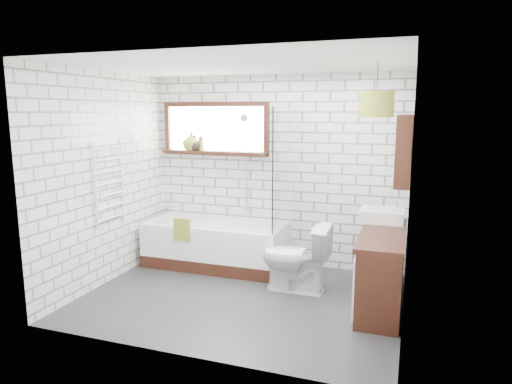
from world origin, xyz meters
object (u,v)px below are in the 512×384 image
(bathtub, at_px, (216,244))
(vanity, at_px, (382,269))
(basin, at_px, (382,215))
(pendant, at_px, (376,104))
(toilet, at_px, (296,257))

(bathtub, bearing_deg, vanity, -15.57)
(bathtub, xyz_separation_m, basin, (2.12, -0.11, 0.57))
(basin, bearing_deg, pendant, -96.24)
(pendant, bearing_deg, bathtub, 160.56)
(pendant, bearing_deg, basin, 83.76)
(vanity, xyz_separation_m, pendant, (-0.13, -0.12, 1.70))
(toilet, bearing_deg, basin, 114.15)
(bathtub, distance_m, vanity, 2.26)
(bathtub, bearing_deg, pendant, -19.44)
(vanity, height_order, toilet, vanity)
(bathtub, relative_size, basin, 3.77)
(basin, height_order, pendant, pendant)
(toilet, bearing_deg, pendant, 75.60)
(vanity, distance_m, basin, 0.69)
(basin, bearing_deg, vanity, -83.16)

